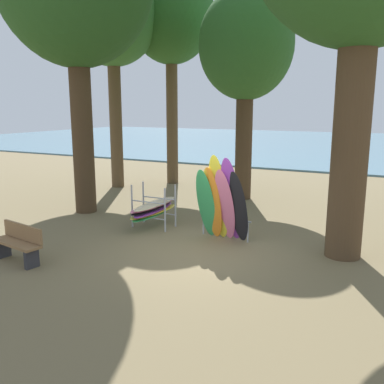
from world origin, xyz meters
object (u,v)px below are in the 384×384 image
Objects in this scene: leaning_board_pile at (222,203)px; board_storage_rack at (153,208)px; tree_mid_behind at (112,11)px; tree_far_left_back at (171,16)px; tree_far_right_back at (246,48)px; park_bench at (19,242)px.

leaning_board_pile is 2.34m from board_storage_rack.
tree_mid_behind is 1.01× the size of tree_far_left_back.
tree_far_left_back is at bearing 157.00° from tree_far_right_back.
leaning_board_pile is (5.30, -6.85, -6.22)m from tree_far_left_back.
tree_far_right_back is 3.32× the size of leaning_board_pile.
tree_mid_behind is 1.26× the size of tree_far_right_back.
tree_far_right_back is at bearing 104.05° from leaning_board_pile.
tree_far_left_back is (1.68, 1.89, 0.01)m from tree_mid_behind.
tree_mid_behind reaches higher than board_storage_rack.
tree_far_left_back is at bearing 114.87° from board_storage_rack.
park_bench is (-2.20, -8.60, -5.05)m from tree_far_right_back.
board_storage_rack is at bearing -101.44° from tree_far_right_back.
board_storage_rack is at bearing 71.97° from park_bench.
leaning_board_pile is at bearing -52.26° from tree_far_left_back.
tree_far_left_back is at bearing 99.97° from park_bench.
leaning_board_pile reaches higher than board_storage_rack.
tree_mid_behind reaches higher than tree_far_right_back.
tree_mid_behind is at bearing 144.64° from leaning_board_pile.
tree_far_right_back reaches higher than park_bench.
board_storage_rack is (4.72, -4.65, -6.68)m from tree_mid_behind.
tree_mid_behind reaches higher than tree_far_left_back.
tree_mid_behind is 4.20× the size of leaning_board_pile.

